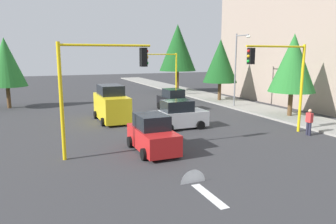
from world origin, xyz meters
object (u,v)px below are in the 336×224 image
(traffic_signal_near_left, at_px, (281,71))
(tree_roadside_mid, at_px, (220,61))
(car_black, at_px, (173,101))
(street_lamp_curbside, at_px, (238,62))
(delivery_van_yellow, at_px, (111,105))
(pedestrian_crossing, at_px, (309,121))
(traffic_signal_far_left, at_px, (162,66))
(tree_roadside_near, at_px, (293,63))
(car_white, at_px, (179,116))
(tree_opposite_side, at_px, (5,62))
(tree_roadside_far, at_px, (178,48))
(car_red, at_px, (152,135))
(traffic_signal_near_right, at_px, (98,77))

(traffic_signal_near_left, xyz_separation_m, tree_roadside_mid, (-14.00, 4.30, 0.32))
(car_black, bearing_deg, tree_roadside_mid, 114.36)
(street_lamp_curbside, bearing_deg, delivery_van_yellow, -83.72)
(traffic_signal_near_left, xyz_separation_m, pedestrian_crossing, (1.04, 1.60, -3.14))
(traffic_signal_far_left, height_order, tree_roadside_mid, tree_roadside_mid)
(car_black, height_order, pedestrian_crossing, car_black)
(street_lamp_curbside, relative_size, car_black, 1.83)
(tree_roadside_near, xyz_separation_m, car_black, (-6.84, -7.47, -3.50))
(street_lamp_curbside, bearing_deg, car_white, -57.16)
(traffic_signal_near_left, bearing_deg, delivery_van_yellow, -132.56)
(traffic_signal_near_left, xyz_separation_m, tree_opposite_side, (-18.00, -16.70, 0.31))
(car_black, bearing_deg, delivery_van_yellow, -67.52)
(street_lamp_curbside, height_order, tree_roadside_far, tree_roadside_far)
(traffic_signal_near_left, distance_m, car_red, 9.30)
(tree_roadside_mid, distance_m, car_red, 19.69)
(tree_roadside_far, bearing_deg, pedestrian_crossing, -5.02)
(tree_roadside_near, xyz_separation_m, tree_roadside_far, (-20.00, -1.00, 1.56))
(tree_roadside_mid, height_order, car_black, tree_roadside_mid)
(car_red, bearing_deg, traffic_signal_far_left, 156.93)
(street_lamp_curbside, height_order, tree_roadside_mid, street_lamp_curbside)
(traffic_signal_far_left, relative_size, car_white, 1.38)
(street_lamp_curbside, xyz_separation_m, pedestrian_crossing, (10.65, -1.90, -3.44))
(delivery_van_yellow, bearing_deg, pedestrian_crossing, 48.72)
(traffic_signal_near_right, relative_size, traffic_signal_far_left, 1.09)
(tree_roadside_mid, xyz_separation_m, car_white, (10.00, -9.49, -3.48))
(traffic_signal_near_right, relative_size, traffic_signal_near_left, 0.99)
(delivery_van_yellow, height_order, car_black, delivery_van_yellow)
(tree_roadside_far, bearing_deg, traffic_signal_near_right, -32.35)
(traffic_signal_near_left, xyz_separation_m, street_lamp_curbside, (-9.61, 3.50, 0.30))
(delivery_van_yellow, height_order, car_red, delivery_van_yellow)
(delivery_van_yellow, bearing_deg, street_lamp_curbside, 96.28)
(tree_opposite_side, bearing_deg, traffic_signal_near_left, 42.86)
(street_lamp_curbside, distance_m, tree_roadside_near, 5.76)
(street_lamp_curbside, distance_m, delivery_van_yellow, 12.91)
(street_lamp_curbside, xyz_separation_m, tree_opposite_side, (-8.39, -20.20, 0.01))
(delivery_van_yellow, xyz_separation_m, car_black, (-2.60, 6.29, -0.39))
(tree_opposite_side, distance_m, pedestrian_crossing, 26.63)
(tree_roadside_mid, relative_size, car_black, 1.74)
(traffic_signal_near_left, distance_m, pedestrian_crossing, 3.67)
(car_white, relative_size, car_red, 0.98)
(tree_roadside_near, height_order, tree_roadside_far, tree_roadside_far)
(delivery_van_yellow, relative_size, car_black, 1.25)
(traffic_signal_far_left, bearing_deg, car_black, -15.85)
(traffic_signal_far_left, distance_m, car_white, 17.04)
(traffic_signal_far_left, distance_m, car_black, 9.93)
(tree_roadside_near, relative_size, tree_roadside_far, 0.74)
(delivery_van_yellow, relative_size, car_white, 1.26)
(traffic_signal_near_right, xyz_separation_m, car_black, (-10.84, 8.73, -3.13))
(delivery_van_yellow, bearing_deg, tree_roadside_mid, 113.48)
(street_lamp_curbside, xyz_separation_m, car_black, (-1.23, -6.17, -3.45))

